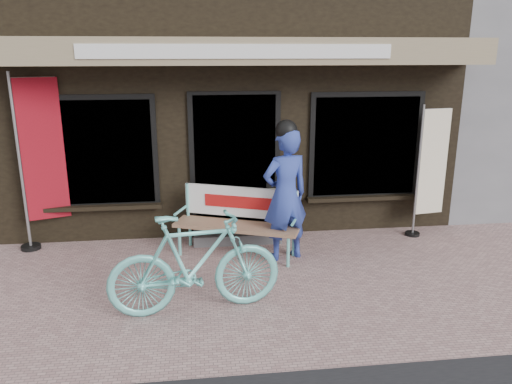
{
  "coord_description": "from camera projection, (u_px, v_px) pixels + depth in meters",
  "views": [
    {
      "loc": [
        -0.57,
        -5.27,
        2.76
      ],
      "look_at": [
        0.16,
        0.7,
        1.05
      ],
      "focal_mm": 35.0,
      "sensor_mm": 36.0,
      "label": 1
    }
  ],
  "objects": [
    {
      "name": "ground",
      "position": [
        250.0,
        294.0,
        5.85
      ],
      "size": [
        70.0,
        70.0,
        0.0
      ],
      "primitive_type": "plane",
      "color": "#A6827F",
      "rests_on": "ground"
    },
    {
      "name": "storefront",
      "position": [
        222.0,
        38.0,
        9.77
      ],
      "size": [
        7.0,
        6.77,
        6.0
      ],
      "color": "black",
      "rests_on": "ground"
    },
    {
      "name": "bench",
      "position": [
        238.0,
        216.0,
        6.91
      ],
      "size": [
        1.77,
        1.04,
        0.94
      ],
      "rotation": [
        0.0,
        0.0,
        -0.38
      ],
      "color": "#6ACFC8",
      "rests_on": "ground"
    },
    {
      "name": "person",
      "position": [
        285.0,
        192.0,
        6.65
      ],
      "size": [
        0.76,
        0.61,
        1.91
      ],
      "rotation": [
        0.0,
        0.0,
        0.32
      ],
      "color": "#2D3F9C",
      "rests_on": "ground"
    },
    {
      "name": "bicycle",
      "position": [
        195.0,
        264.0,
        5.34
      ],
      "size": [
        1.92,
        0.76,
        1.12
      ],
      "primitive_type": "imported",
      "rotation": [
        0.0,
        0.0,
        1.7
      ],
      "color": "#6ACFC8",
      "rests_on": "ground"
    },
    {
      "name": "nobori_red",
      "position": [
        40.0,
        160.0,
        6.95
      ],
      "size": [
        0.74,
        0.38,
        2.5
      ],
      "rotation": [
        0.0,
        0.0,
        0.33
      ],
      "color": "gray",
      "rests_on": "ground"
    },
    {
      "name": "nobori_cream",
      "position": [
        430.0,
        169.0,
        7.51
      ],
      "size": [
        0.6,
        0.25,
        2.01
      ],
      "rotation": [
        0.0,
        0.0,
        0.15
      ],
      "color": "gray",
      "rests_on": "ground"
    },
    {
      "name": "menu_stand",
      "position": [
        280.0,
        210.0,
        7.58
      ],
      "size": [
        0.43,
        0.15,
        0.84
      ],
      "rotation": [
        0.0,
        0.0,
        -0.15
      ],
      "color": "black",
      "rests_on": "ground"
    }
  ]
}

